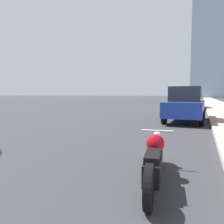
{
  "coord_description": "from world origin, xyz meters",
  "views": [
    {
      "loc": [
        3.96,
        1.35,
        1.44
      ],
      "look_at": [
        1.37,
        7.68,
        0.89
      ],
      "focal_mm": 35.0,
      "sensor_mm": 36.0,
      "label": 1
    }
  ],
  "objects": [
    {
      "name": "parked_car_blue",
      "position": [
        3.21,
        13.45,
        0.91
      ],
      "size": [
        1.99,
        4.63,
        1.83
      ],
      "rotation": [
        0.0,
        0.0,
        -0.03
      ],
      "color": "#1E3899",
      "rests_on": "ground_plane"
    },
    {
      "name": "distant_tower",
      "position": [
        6.72,
        105.58,
        33.69
      ],
      "size": [
        14.64,
        14.64,
        67.38
      ],
      "color": "#9EB7CC",
      "rests_on": "ground_plane"
    },
    {
      "name": "sidewalk",
      "position": [
        5.94,
        40.0,
        0.07
      ],
      "size": [
        3.08,
        240.0,
        0.15
      ],
      "color": "#9E998E",
      "rests_on": "ground_plane"
    },
    {
      "name": "parked_car_silver",
      "position": [
        3.07,
        24.46,
        0.93
      ],
      "size": [
        2.25,
        4.62,
        1.86
      ],
      "rotation": [
        0.0,
        0.0,
        -0.09
      ],
      "color": "#BCBCC1",
      "rests_on": "ground_plane"
    },
    {
      "name": "motorcycle",
      "position": [
        3.27,
        4.87,
        0.37
      ],
      "size": [
        0.62,
        2.35,
        0.75
      ],
      "rotation": [
        0.0,
        0.0,
        0.13
      ],
      "color": "black",
      "rests_on": "ground_plane"
    }
  ]
}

